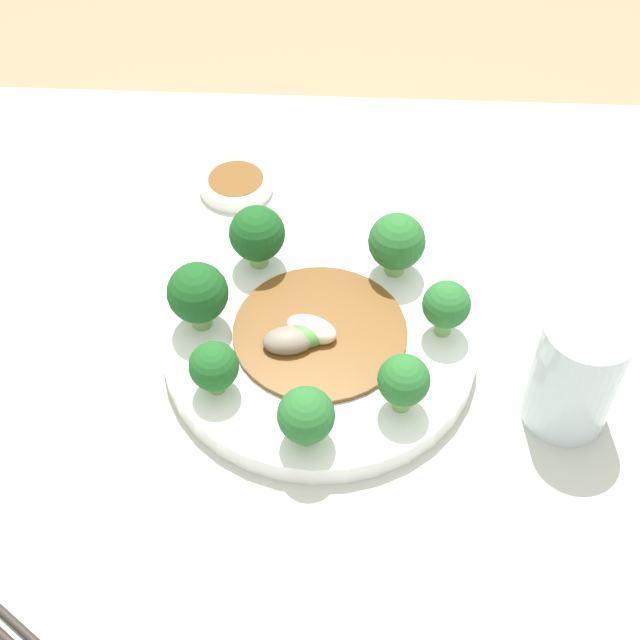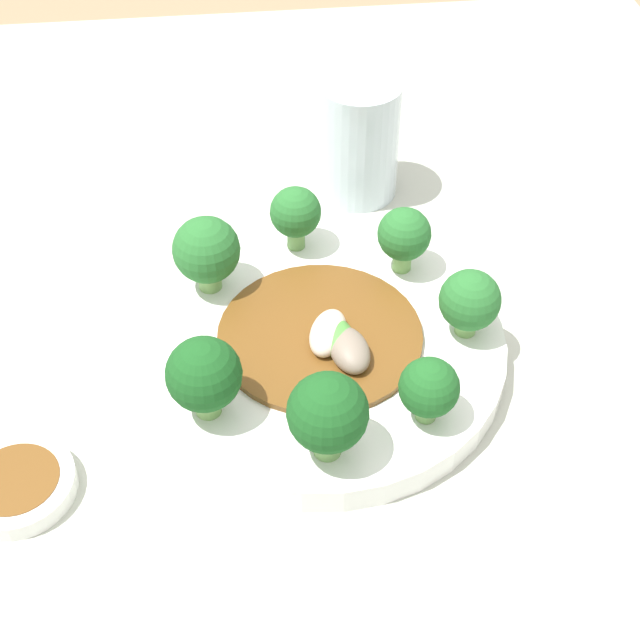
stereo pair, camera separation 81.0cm
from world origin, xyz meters
name	(u,v)px [view 1 (the left image)]	position (x,y,z in m)	size (l,w,h in m)	color
table	(351,560)	(0.00, 0.00, 0.37)	(1.18, 0.91, 0.74)	#B7BCAD
plate	(320,342)	(0.04, -0.04, 0.75)	(0.30, 0.30, 0.02)	white
broccoli_northeast	(214,367)	(0.13, 0.03, 0.80)	(0.05, 0.05, 0.06)	#70A356
broccoli_northwest	(404,381)	(-0.03, 0.04, 0.80)	(0.05, 0.05, 0.06)	#7AAD5B
broccoli_west	(446,306)	(-0.08, -0.05, 0.80)	(0.05, 0.05, 0.06)	#70A356
broccoli_east	(198,294)	(0.16, -0.05, 0.81)	(0.06, 0.06, 0.07)	#70A356
broccoli_southwest	(397,242)	(-0.03, -0.13, 0.81)	(0.06, 0.06, 0.07)	#7AAD5B
broccoli_north	(306,416)	(0.05, 0.08, 0.80)	(0.05, 0.05, 0.06)	#7AAD5B
broccoli_southeast	(257,234)	(0.11, -0.13, 0.81)	(0.06, 0.06, 0.07)	#7AAD5B
stirfry_center	(312,333)	(0.05, -0.04, 0.77)	(0.17, 0.17, 0.02)	brown
drinking_glass	(576,373)	(-0.19, 0.02, 0.80)	(0.08, 0.08, 0.12)	silver
sauce_dish	(236,183)	(0.15, -0.27, 0.75)	(0.08, 0.08, 0.02)	white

